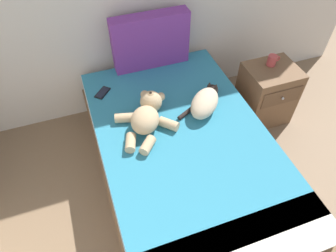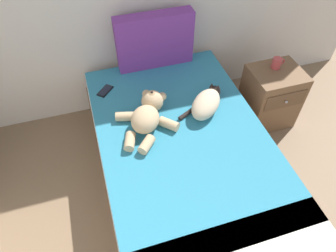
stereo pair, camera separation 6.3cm
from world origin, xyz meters
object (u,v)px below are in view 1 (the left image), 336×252
Objects in this scene: patterned_cushion at (151,41)px; cat at (205,102)px; mug at (272,60)px; cell_phone at (103,93)px; nightstand at (266,94)px; bed at (183,159)px; teddy_bear at (147,115)px.

patterned_cushion is 1.61× the size of cat.
cell_phone is at bearing 173.14° from mug.
cat is 0.85m from cell_phone.
patterned_cushion is at bearing 153.25° from nightstand.
bed is at bearing -92.23° from patterned_cushion.
bed is 12.74× the size of cell_phone.
cell_phone is at bearing -154.01° from patterned_cushion.
patterned_cushion is at bearing 70.03° from teddy_bear.
cat reaches higher than cell_phone.
teddy_bear is at bearing 132.90° from bed.
teddy_bear reaches higher than cat.
nightstand reaches higher than cell_phone.
mug is at bearing 19.44° from cat.
nightstand reaches higher than bed.
bed is at bearing -47.10° from teddy_bear.
nightstand is at bearing 15.08° from cat.
teddy_bear is at bearing -60.04° from cell_phone.
cat reaches higher than bed.
cell_phone is 0.27× the size of nightstand.
cat is 0.75× the size of teddy_bear.
nightstand is (1.48, -0.24, -0.25)m from cell_phone.
teddy_bear reaches higher than nightstand.
nightstand is 0.34m from mug.
patterned_cushion is at bearing 107.55° from cat.
cell_phone is (-0.47, 0.67, 0.27)m from bed.
cat is at bearing -72.45° from patterned_cushion.
nightstand is at bearing 9.12° from teddy_bear.
patterned_cushion is 0.61m from cell_phone.
teddy_bear reaches higher than mug.
teddy_bear reaches higher than bed.
cat is at bearing -164.92° from nightstand.
cat is 2.63× the size of cell_phone.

